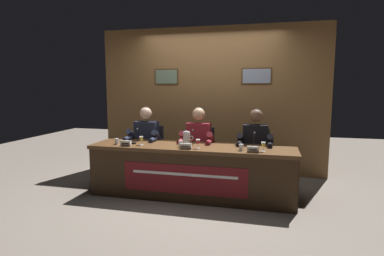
% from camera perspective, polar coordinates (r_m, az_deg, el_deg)
% --- Properties ---
extents(ground_plane, '(12.00, 12.00, 0.00)m').
position_cam_1_polar(ground_plane, '(4.64, 0.00, -12.06)').
color(ground_plane, '#70665B').
extents(wall_back_panelled, '(4.08, 0.14, 2.60)m').
position_cam_1_polar(wall_back_panelled, '(5.72, 3.35, 5.01)').
color(wall_back_panelled, brown).
rests_on(wall_back_panelled, ground_plane).
extents(conference_table, '(2.88, 0.73, 0.73)m').
position_cam_1_polar(conference_table, '(4.40, -0.33, -6.46)').
color(conference_table, brown).
rests_on(conference_table, ground_plane).
extents(chair_left, '(0.44, 0.44, 0.91)m').
position_cam_1_polar(chair_left, '(5.27, -7.67, -4.69)').
color(chair_left, black).
rests_on(chair_left, ground_plane).
extents(panelist_left, '(0.51, 0.48, 1.24)m').
position_cam_1_polar(panelist_left, '(5.04, -8.56, -2.07)').
color(panelist_left, black).
rests_on(panelist_left, ground_plane).
extents(nameplate_left, '(0.15, 0.06, 0.08)m').
position_cam_1_polar(nameplate_left, '(4.51, -11.92, -2.70)').
color(nameplate_left, white).
rests_on(nameplate_left, conference_table).
extents(juice_glass_left, '(0.06, 0.06, 0.12)m').
position_cam_1_polar(juice_glass_left, '(4.53, -9.18, -1.99)').
color(juice_glass_left, white).
rests_on(juice_glass_left, conference_table).
extents(water_cup_left, '(0.06, 0.06, 0.08)m').
position_cam_1_polar(water_cup_left, '(4.66, -13.47, -2.42)').
color(water_cup_left, silver).
rests_on(water_cup_left, conference_table).
extents(microphone_left, '(0.06, 0.17, 0.22)m').
position_cam_1_polar(microphone_left, '(4.67, -10.30, -1.86)').
color(microphone_left, black).
rests_on(microphone_left, conference_table).
extents(chair_center, '(0.44, 0.44, 0.91)m').
position_cam_1_polar(chair_center, '(5.03, 1.52, -5.23)').
color(chair_center, black).
rests_on(chair_center, ground_plane).
extents(panelist_center, '(0.51, 0.48, 1.24)m').
position_cam_1_polar(panelist_center, '(4.78, 1.01, -2.52)').
color(panelist_center, black).
rests_on(panelist_center, ground_plane).
extents(nameplate_center, '(0.17, 0.06, 0.08)m').
position_cam_1_polar(nameplate_center, '(4.20, -1.18, -3.29)').
color(nameplate_center, white).
rests_on(nameplate_center, conference_table).
extents(juice_glass_center, '(0.06, 0.06, 0.12)m').
position_cam_1_polar(juice_glass_center, '(4.23, 1.08, -2.56)').
color(juice_glass_center, white).
rests_on(juice_glass_center, conference_table).
extents(water_cup_center, '(0.06, 0.06, 0.08)m').
position_cam_1_polar(water_cup_center, '(4.35, -2.04, -2.94)').
color(water_cup_center, silver).
rests_on(water_cup_center, conference_table).
extents(microphone_center, '(0.06, 0.17, 0.22)m').
position_cam_1_polar(microphone_center, '(4.44, -0.17, -2.23)').
color(microphone_center, black).
rests_on(microphone_center, conference_table).
extents(chair_right, '(0.44, 0.44, 0.91)m').
position_cam_1_polar(chair_right, '(4.92, 11.39, -5.67)').
color(chair_right, black).
rests_on(chair_right, ground_plane).
extents(panelist_right, '(0.51, 0.48, 1.24)m').
position_cam_1_polar(panelist_right, '(4.67, 11.36, -2.92)').
color(panelist_right, black).
rests_on(panelist_right, ground_plane).
extents(nameplate_right, '(0.15, 0.06, 0.08)m').
position_cam_1_polar(nameplate_right, '(4.06, 11.03, -3.80)').
color(nameplate_right, white).
rests_on(nameplate_right, conference_table).
extents(juice_glass_right, '(0.06, 0.06, 0.12)m').
position_cam_1_polar(juice_glass_right, '(4.13, 12.81, -3.02)').
color(juice_glass_right, white).
rests_on(juice_glass_right, conference_table).
extents(water_cup_right, '(0.06, 0.06, 0.08)m').
position_cam_1_polar(water_cup_right, '(4.15, 8.90, -3.54)').
color(water_cup_right, silver).
rests_on(water_cup_right, conference_table).
extents(microphone_right, '(0.06, 0.17, 0.22)m').
position_cam_1_polar(microphone_right, '(4.30, 11.16, -2.70)').
color(microphone_right, black).
rests_on(microphone_right, conference_table).
extents(water_pitcher_central, '(0.15, 0.10, 0.21)m').
position_cam_1_polar(water_pitcher_central, '(4.49, -0.97, -1.86)').
color(water_pitcher_central, silver).
rests_on(water_pitcher_central, conference_table).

